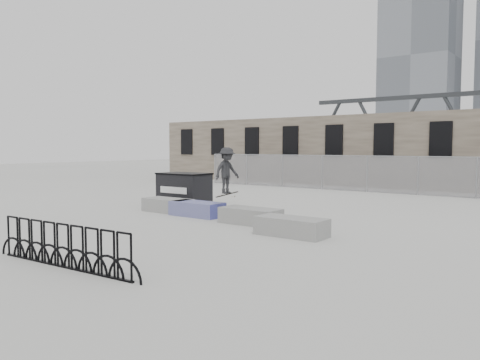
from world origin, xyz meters
name	(u,v)px	position (x,y,z in m)	size (l,w,h in m)	color
ground	(225,220)	(0.00, 0.00, 0.00)	(120.00, 120.00, 0.00)	beige
stone_wall	(391,151)	(0.00, 16.24, 2.26)	(36.00, 2.58, 4.50)	#695C4D
chainlink_fence	(367,173)	(0.00, 12.50, 1.04)	(22.06, 0.06, 2.02)	gray
planter_far_left	(168,205)	(-2.96, 0.17, 0.28)	(2.00, 0.90, 0.52)	#999996
planter_center_left	(197,208)	(-1.34, 0.04, 0.28)	(2.00, 0.90, 0.52)	#3539A0
planter_center_right	(250,215)	(1.21, -0.20, 0.28)	(2.00, 0.90, 0.52)	#999996
planter_offset	(291,226)	(3.30, -1.16, 0.28)	(2.00, 0.90, 0.52)	#999996
dumpster	(184,189)	(-3.66, 1.80, 0.71)	(2.15, 1.34, 1.40)	black
bike_rack	(63,246)	(1.34, -6.97, 0.44)	(4.48, 0.34, 0.90)	black
skateboarder	(227,171)	(0.09, -0.02, 1.68)	(0.80, 1.08, 1.71)	#262628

